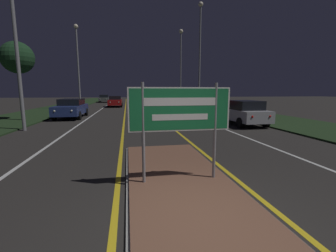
{
  "coord_description": "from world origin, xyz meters",
  "views": [
    {
      "loc": [
        -1.13,
        -2.99,
        2.09
      ],
      "look_at": [
        0.0,
        3.27,
        1.11
      ],
      "focal_mm": 24.0,
      "sensor_mm": 36.0,
      "label": 1
    }
  ],
  "objects_px": {
    "streetlight_right_near": "(200,46)",
    "car_approaching_0": "(71,108)",
    "car_receding_3": "(159,98)",
    "car_approaching_2": "(104,98)",
    "streetlight_left_far": "(78,58)",
    "car_receding_0": "(243,112)",
    "car_receding_2": "(171,100)",
    "car_receding_1": "(160,103)",
    "car_approaching_1": "(115,101)",
    "highway_sign": "(180,113)",
    "streetlight_right_far": "(181,55)",
    "warning_sign": "(211,96)",
    "streetlight_left_near": "(13,13)"
  },
  "relations": [
    {
      "from": "streetlight_left_far",
      "to": "streetlight_left_near",
      "type": "bearing_deg",
      "value": -90.71
    },
    {
      "from": "streetlight_right_near",
      "to": "car_receding_0",
      "type": "relative_size",
      "value": 2.73
    },
    {
      "from": "streetlight_right_near",
      "to": "warning_sign",
      "type": "xyz_separation_m",
      "value": [
        2.32,
        2.37,
        -5.18
      ]
    },
    {
      "from": "streetlight_left_far",
      "to": "car_approaching_1",
      "type": "xyz_separation_m",
      "value": [
        3.7,
        4.38,
        -5.0
      ]
    },
    {
      "from": "car_receding_1",
      "to": "car_approaching_0",
      "type": "xyz_separation_m",
      "value": [
        -8.05,
        -6.48,
        0.05
      ]
    },
    {
      "from": "highway_sign",
      "to": "streetlight_right_far",
      "type": "xyz_separation_m",
      "value": [
        6.69,
        28.07,
        5.64
      ]
    },
    {
      "from": "car_receding_3",
      "to": "car_approaching_0",
      "type": "relative_size",
      "value": 0.86
    },
    {
      "from": "streetlight_left_near",
      "to": "streetlight_left_far",
      "type": "height_order",
      "value": "streetlight_left_near"
    },
    {
      "from": "highway_sign",
      "to": "streetlight_right_far",
      "type": "bearing_deg",
      "value": 76.59
    },
    {
      "from": "highway_sign",
      "to": "warning_sign",
      "type": "distance_m",
      "value": 22.85
    },
    {
      "from": "car_receding_1",
      "to": "car_approaching_0",
      "type": "height_order",
      "value": "car_approaching_0"
    },
    {
      "from": "car_approaching_0",
      "to": "warning_sign",
      "type": "distance_m",
      "value": 15.93
    },
    {
      "from": "streetlight_right_far",
      "to": "car_approaching_1",
      "type": "height_order",
      "value": "streetlight_right_far"
    },
    {
      "from": "car_receding_1",
      "to": "car_receding_3",
      "type": "relative_size",
      "value": 0.99
    },
    {
      "from": "car_approaching_2",
      "to": "streetlight_left_far",
      "type": "bearing_deg",
      "value": -93.03
    },
    {
      "from": "streetlight_right_near",
      "to": "car_approaching_0",
      "type": "bearing_deg",
      "value": -159.63
    },
    {
      "from": "car_receding_0",
      "to": "car_receding_2",
      "type": "distance_m",
      "value": 23.24
    },
    {
      "from": "streetlight_right_near",
      "to": "car_approaching_0",
      "type": "relative_size",
      "value": 2.31
    },
    {
      "from": "car_receding_2",
      "to": "car_approaching_1",
      "type": "xyz_separation_m",
      "value": [
        -8.65,
        -4.62,
        0.07
      ]
    },
    {
      "from": "car_approaching_1",
      "to": "warning_sign",
      "type": "relative_size",
      "value": 1.76
    },
    {
      "from": "streetlight_right_far",
      "to": "car_approaching_0",
      "type": "bearing_deg",
      "value": -131.48
    },
    {
      "from": "streetlight_right_far",
      "to": "car_receding_1",
      "type": "height_order",
      "value": "streetlight_right_far"
    },
    {
      "from": "car_receding_0",
      "to": "warning_sign",
      "type": "bearing_deg",
      "value": 77.81
    },
    {
      "from": "car_receding_3",
      "to": "car_approaching_0",
      "type": "xyz_separation_m",
      "value": [
        -11.08,
        -29.28,
        0.01
      ]
    },
    {
      "from": "car_receding_1",
      "to": "car_approaching_2",
      "type": "height_order",
      "value": "car_approaching_2"
    },
    {
      "from": "streetlight_left_near",
      "to": "car_receding_2",
      "type": "distance_m",
      "value": 26.85
    },
    {
      "from": "streetlight_left_near",
      "to": "car_receding_1",
      "type": "height_order",
      "value": "streetlight_left_near"
    },
    {
      "from": "car_receding_1",
      "to": "car_approaching_1",
      "type": "bearing_deg",
      "value": 130.47
    },
    {
      "from": "car_approaching_0",
      "to": "car_approaching_2",
      "type": "bearing_deg",
      "value": 89.93
    },
    {
      "from": "car_receding_0",
      "to": "car_approaching_0",
      "type": "bearing_deg",
      "value": 152.76
    },
    {
      "from": "streetlight_right_near",
      "to": "streetlight_right_far",
      "type": "bearing_deg",
      "value": 88.86
    },
    {
      "from": "car_approaching_1",
      "to": "car_receding_2",
      "type": "bearing_deg",
      "value": 28.12
    },
    {
      "from": "car_receding_0",
      "to": "car_receding_2",
      "type": "bearing_deg",
      "value": 90.38
    },
    {
      "from": "car_receding_0",
      "to": "car_receding_2",
      "type": "xyz_separation_m",
      "value": [
        -0.16,
        23.24,
        -0.08
      ]
    },
    {
      "from": "streetlight_right_near",
      "to": "streetlight_left_far",
      "type": "bearing_deg",
      "value": 163.65
    },
    {
      "from": "warning_sign",
      "to": "car_receding_3",
      "type": "bearing_deg",
      "value": 98.33
    },
    {
      "from": "car_receding_2",
      "to": "car_approaching_2",
      "type": "height_order",
      "value": "car_approaching_2"
    },
    {
      "from": "car_receding_0",
      "to": "warning_sign",
      "type": "relative_size",
      "value": 1.61
    },
    {
      "from": "car_receding_1",
      "to": "warning_sign",
      "type": "height_order",
      "value": "warning_sign"
    },
    {
      "from": "highway_sign",
      "to": "streetlight_left_far",
      "type": "relative_size",
      "value": 0.24
    },
    {
      "from": "streetlight_left_far",
      "to": "car_receding_0",
      "type": "distance_m",
      "value": 19.6
    },
    {
      "from": "car_receding_0",
      "to": "car_receding_3",
      "type": "height_order",
      "value": "car_receding_0"
    },
    {
      "from": "streetlight_right_far",
      "to": "car_receding_2",
      "type": "height_order",
      "value": "streetlight_right_far"
    },
    {
      "from": "car_receding_2",
      "to": "car_receding_0",
      "type": "bearing_deg",
      "value": -89.62
    },
    {
      "from": "car_receding_1",
      "to": "car_approaching_0",
      "type": "distance_m",
      "value": 10.34
    },
    {
      "from": "car_receding_2",
      "to": "car_approaching_2",
      "type": "bearing_deg",
      "value": 142.15
    },
    {
      "from": "highway_sign",
      "to": "car_approaching_1",
      "type": "relative_size",
      "value": 0.51
    },
    {
      "from": "streetlight_right_far",
      "to": "warning_sign",
      "type": "height_order",
      "value": "streetlight_right_far"
    },
    {
      "from": "highway_sign",
      "to": "car_receding_0",
      "type": "xyz_separation_m",
      "value": [
        6.06,
        8.27,
        -0.84
      ]
    },
    {
      "from": "car_receding_2",
      "to": "warning_sign",
      "type": "bearing_deg",
      "value": -74.35
    }
  ]
}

